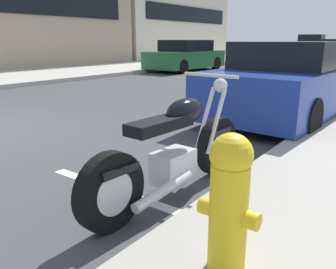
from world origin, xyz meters
The scene contains 7 objects.
sidewalk_far_curb centered at (12.00, 6.82, 0.07)m, with size 120.00×5.00×0.14m, color #ADA89E.
parking_stall_stripe centered at (0.00, -3.72, 0.00)m, with size 0.12×2.20×0.01m, color silver.
parked_motorcycle centered at (0.26, -4.06, 0.43)m, with size 2.17×0.62×1.11m.
parked_car_mid_block centered at (4.63, -3.78, 0.68)m, with size 4.65×2.05×1.41m.
crossing_truck centered at (32.78, 2.47, 0.90)m, with size 2.19×5.48×1.93m.
car_opposite_curb centered at (11.89, 3.56, 0.68)m, with size 4.36×2.03×1.44m.
fire_hydrant centered at (-0.59, -5.03, 0.57)m, with size 0.24×0.36×0.82m.
Camera 1 is at (-2.20, -5.80, 1.44)m, focal length 36.75 mm.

